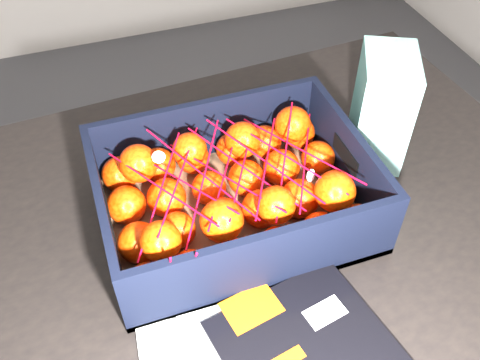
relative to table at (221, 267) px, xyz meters
name	(u,v)px	position (x,y,z in m)	size (l,w,h in m)	color
table	(221,267)	(0.00, 0.00, 0.00)	(1.25, 0.88, 0.75)	black
produce_crate	(234,199)	(0.03, 0.02, 0.14)	(0.40, 0.30, 0.12)	brown
clementine_heap	(234,192)	(0.03, 0.02, 0.15)	(0.38, 0.28, 0.11)	#FF3505
mesh_net	(231,175)	(0.02, 0.01, 0.20)	(0.34, 0.27, 0.09)	red
retail_carton	(382,108)	(0.32, 0.09, 0.20)	(0.09, 0.13, 0.19)	white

